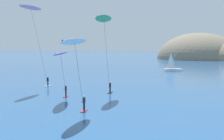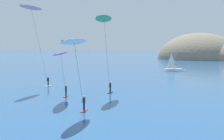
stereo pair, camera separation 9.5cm
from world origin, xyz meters
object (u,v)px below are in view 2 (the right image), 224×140
sailboat_near (175,69)px  kitesurfer_green (104,24)px  kitesurfer_white (75,47)px  kitesurfer_pink (33,14)px  kitesurfer_purple (61,56)px

sailboat_near → kitesurfer_green: size_ratio=0.51×
kitesurfer_white → kitesurfer_green: (-2.19, 11.22, 3.09)m
kitesurfer_pink → kitesurfer_green: kitesurfer_pink is taller
kitesurfer_green → kitesurfer_white: bearing=-79.0°
sailboat_near → kitesurfer_white: kitesurfer_white is taller
sailboat_near → kitesurfer_green: bearing=-91.5°
sailboat_near → kitesurfer_white: (1.10, -53.59, 6.36)m
sailboat_near → kitesurfer_green: 43.42m
kitesurfer_purple → sailboat_near: bearing=84.5°
kitesurfer_green → kitesurfer_pink: bearing=177.8°
sailboat_near → kitesurfer_purple: (-4.57, -47.79, 5.10)m
kitesurfer_purple → kitesurfer_green: kitesurfer_green is taller
sailboat_near → kitesurfer_green: (-1.08, -42.36, 9.46)m
kitesurfer_purple → kitesurfer_pink: kitesurfer_pink is taller
kitesurfer_purple → kitesurfer_white: size_ratio=0.91×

